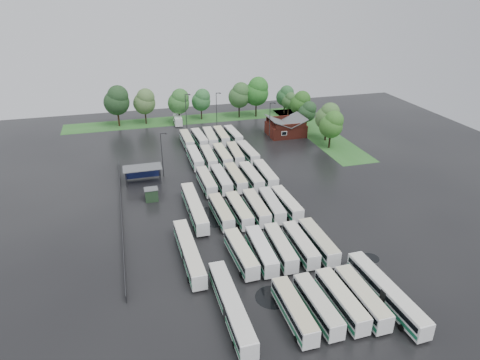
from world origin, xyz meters
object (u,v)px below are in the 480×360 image
object	(u,v)px
artic_bus_west_a	(231,306)
artic_bus_east	(386,292)
brick_building	(286,129)
minibus	(178,120)

from	to	relation	value
artic_bus_west_a	artic_bus_east	size ratio (longest dim) A/B	1.02
brick_building	artic_bus_west_a	distance (m)	73.78
artic_bus_east	minibus	xyz separation A→B (m)	(-16.21, 86.95, -0.22)
brick_building	minibus	xyz separation A→B (m)	(-28.18, 17.93, -0.43)
artic_bus_west_a	minibus	world-z (taller)	artic_bus_west_a
brick_building	artic_bus_west_a	bearing A→B (deg)	-116.55
artic_bus_west_a	artic_bus_east	world-z (taller)	artic_bus_west_a
brick_building	minibus	bearing A→B (deg)	147.53
brick_building	minibus	distance (m)	33.40
artic_bus_east	minibus	distance (m)	88.44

